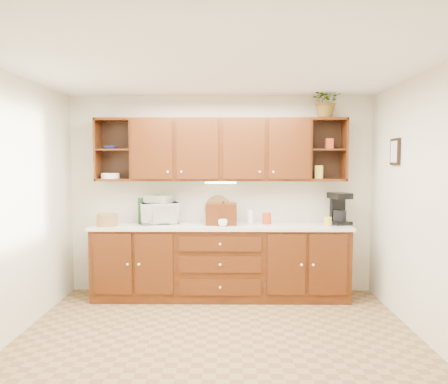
{
  "coord_description": "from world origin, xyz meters",
  "views": [
    {
      "loc": [
        0.1,
        -4.05,
        1.74
      ],
      "look_at": [
        0.05,
        1.15,
        1.38
      ],
      "focal_mm": 35.0,
      "sensor_mm": 36.0,
      "label": 1
    }
  ],
  "objects_px": {
    "microwave": "(159,213)",
    "coffee_maker": "(339,209)",
    "bread_box": "(221,214)",
    "potted_plant": "(327,101)"
  },
  "relations": [
    {
      "from": "microwave",
      "to": "coffee_maker",
      "type": "distance_m",
      "value": 2.32
    },
    {
      "from": "microwave",
      "to": "bread_box",
      "type": "relative_size",
      "value": 1.25
    },
    {
      "from": "microwave",
      "to": "potted_plant",
      "type": "height_order",
      "value": "potted_plant"
    },
    {
      "from": "bread_box",
      "to": "microwave",
      "type": "bearing_deg",
      "value": 171.98
    },
    {
      "from": "bread_box",
      "to": "potted_plant",
      "type": "relative_size",
      "value": 0.91
    },
    {
      "from": "microwave",
      "to": "potted_plant",
      "type": "bearing_deg",
      "value": -18.56
    },
    {
      "from": "microwave",
      "to": "coffee_maker",
      "type": "bearing_deg",
      "value": -18.99
    },
    {
      "from": "microwave",
      "to": "bread_box",
      "type": "height_order",
      "value": "bread_box"
    },
    {
      "from": "bread_box",
      "to": "coffee_maker",
      "type": "height_order",
      "value": "coffee_maker"
    },
    {
      "from": "coffee_maker",
      "to": "potted_plant",
      "type": "xyz_separation_m",
      "value": [
        -0.18,
        0.02,
        1.37
      ]
    }
  ]
}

